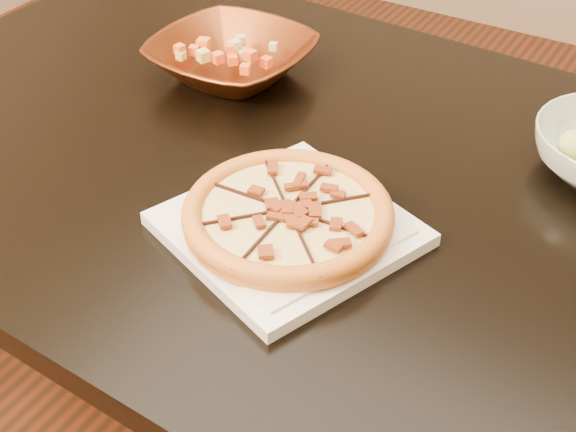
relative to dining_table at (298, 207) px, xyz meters
name	(u,v)px	position (x,y,z in m)	size (l,w,h in m)	color
floor	(276,371)	(-0.17, 0.19, -0.67)	(4.00, 4.00, 0.02)	#52200F
dining_table	(298,207)	(0.00, 0.00, 0.00)	(1.53, 1.03, 0.75)	black
plate	(288,228)	(0.08, -0.16, 0.10)	(0.35, 0.35, 0.02)	silver
pizza	(288,214)	(0.08, -0.16, 0.13)	(0.27, 0.27, 0.03)	orange
bronze_bowl	(232,58)	(-0.22, 0.15, 0.13)	(0.26, 0.26, 0.06)	brown
mixed_dish	(230,33)	(-0.22, 0.15, 0.17)	(0.13, 0.11, 0.03)	#CBB380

